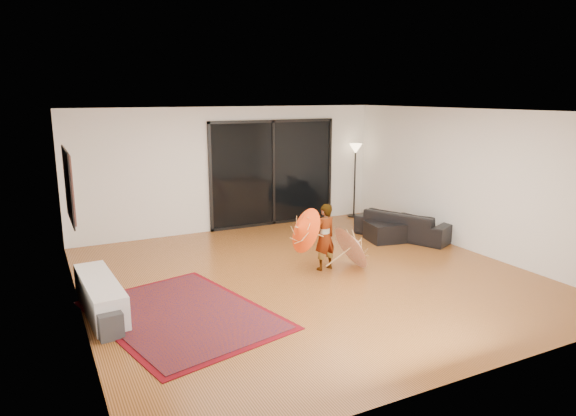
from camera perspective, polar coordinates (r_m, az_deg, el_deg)
floor at (r=8.59m, az=2.23°, el=-7.59°), size 7.00×7.00×0.00m
ceiling at (r=8.07m, az=2.39°, el=10.72°), size 7.00×7.00×0.00m
wall_back at (r=11.37m, az=-6.33°, el=4.33°), size 7.00×0.00×7.00m
wall_front at (r=5.53m, az=20.29°, el=-5.09°), size 7.00×0.00×7.00m
wall_left at (r=7.24m, az=-22.70°, el=-1.25°), size 0.00×7.00×7.00m
wall_right at (r=10.37m, az=19.49°, el=2.90°), size 0.00×7.00×7.00m
sliding_door at (r=11.74m, az=-1.67°, el=3.92°), size 3.06×0.07×2.40m
painting at (r=8.16m, az=-23.19°, el=2.33°), size 0.04×1.28×1.08m
media_console at (r=7.63m, az=-20.14°, el=-9.12°), size 0.52×1.72×0.47m
speaker at (r=6.87m, az=-19.19°, el=-12.14°), size 0.31×0.31×0.33m
persian_rug at (r=7.30m, az=-11.65°, el=-11.52°), size 2.59×3.18×0.02m
sofa at (r=11.05m, az=12.74°, el=-1.76°), size 1.53×2.12×0.58m
ottoman at (r=10.74m, az=10.69°, el=-2.61°), size 0.77×0.77×0.38m
floor_lamp at (r=12.56m, az=7.49°, el=5.38°), size 0.31×0.31×1.80m
child at (r=8.77m, az=4.10°, el=-3.23°), size 0.46×0.34×1.16m
parasol_orange at (r=8.42m, az=1.07°, el=-2.75°), size 0.47×0.77×0.83m
parasol_white at (r=8.98m, az=7.88°, el=-3.42°), size 0.56×0.83×0.92m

